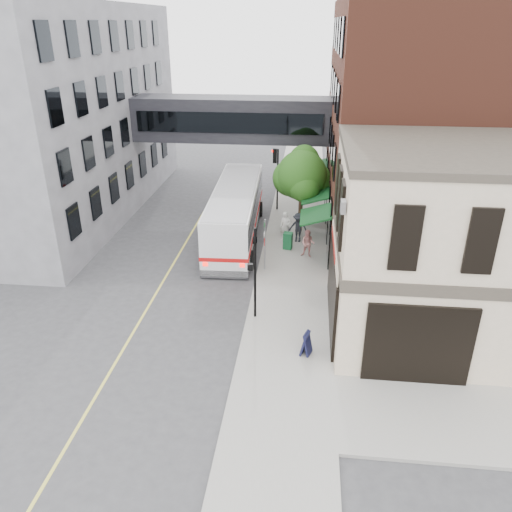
% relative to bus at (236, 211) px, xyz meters
% --- Properties ---
extents(ground, '(120.00, 120.00, 0.00)m').
position_rel_bus_xyz_m(ground, '(1.93, -11.76, -1.84)').
color(ground, '#38383A').
rests_on(ground, ground).
extents(sidewalk_main, '(4.00, 60.00, 0.15)m').
position_rel_bus_xyz_m(sidewalk_main, '(3.93, 2.24, -1.76)').
color(sidewalk_main, gray).
rests_on(sidewalk_main, ground).
extents(corner_building, '(10.19, 8.12, 8.45)m').
position_rel_bus_xyz_m(corner_building, '(10.90, -9.76, 2.38)').
color(corner_building, '#C2B294').
rests_on(corner_building, ground).
extents(brick_building, '(13.76, 18.00, 14.00)m').
position_rel_bus_xyz_m(brick_building, '(11.91, 3.24, 5.15)').
color(brick_building, '#512519').
rests_on(brick_building, ground).
extents(opposite_building, '(14.00, 24.00, 14.00)m').
position_rel_bus_xyz_m(opposite_building, '(-15.07, 4.24, 5.16)').
color(opposite_building, slate).
rests_on(opposite_building, ground).
extents(skyway_bridge, '(14.00, 3.18, 3.00)m').
position_rel_bus_xyz_m(skyway_bridge, '(-1.07, 6.24, 4.66)').
color(skyway_bridge, black).
rests_on(skyway_bridge, ground).
extents(traffic_signal_near, '(0.44, 0.22, 4.60)m').
position_rel_bus_xyz_m(traffic_signal_near, '(2.30, -9.76, 1.15)').
color(traffic_signal_near, black).
rests_on(traffic_signal_near, sidewalk_main).
extents(traffic_signal_far, '(0.53, 0.28, 4.50)m').
position_rel_bus_xyz_m(traffic_signal_far, '(2.19, 5.24, 1.50)').
color(traffic_signal_far, black).
rests_on(traffic_signal_far, sidewalk_main).
extents(street_sign_pole, '(0.08, 0.75, 3.00)m').
position_rel_bus_xyz_m(street_sign_pole, '(2.32, -4.76, 0.10)').
color(street_sign_pole, gray).
rests_on(street_sign_pole, sidewalk_main).
extents(street_tree, '(3.80, 3.20, 5.60)m').
position_rel_bus_xyz_m(street_tree, '(4.12, 1.46, 2.08)').
color(street_tree, '#382619').
rests_on(street_tree, sidewalk_main).
extents(lane_marking, '(0.12, 40.00, 0.01)m').
position_rel_bus_xyz_m(lane_marking, '(-3.07, -1.76, -1.83)').
color(lane_marking, '#D8CC4C').
rests_on(lane_marking, ground).
extents(bus, '(3.31, 12.26, 3.28)m').
position_rel_bus_xyz_m(bus, '(0.00, 0.00, 0.00)').
color(bus, white).
rests_on(bus, ground).
extents(pedestrian_a, '(0.68, 0.45, 1.84)m').
position_rel_bus_xyz_m(pedestrian_a, '(3.24, -0.41, -0.76)').
color(pedestrian_a, silver).
rests_on(pedestrian_a, sidewalk_main).
extents(pedestrian_b, '(0.94, 0.80, 1.69)m').
position_rel_bus_xyz_m(pedestrian_b, '(4.70, -2.82, -0.84)').
color(pedestrian_b, tan).
rests_on(pedestrian_b, sidewalk_main).
extents(pedestrian_c, '(1.32, 0.88, 1.90)m').
position_rel_bus_xyz_m(pedestrian_c, '(4.05, -0.62, -0.74)').
color(pedestrian_c, black).
rests_on(pedestrian_c, sidewalk_main).
extents(newspaper_box, '(0.59, 0.54, 1.03)m').
position_rel_bus_xyz_m(newspaper_box, '(3.47, -1.79, -1.17)').
color(newspaper_box, '#13532B').
rests_on(newspaper_box, sidewalk_main).
extents(sandwich_board, '(0.53, 0.66, 1.03)m').
position_rel_bus_xyz_m(sandwich_board, '(4.78, -12.46, -1.17)').
color(sandwich_board, black).
rests_on(sandwich_board, sidewalk_main).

